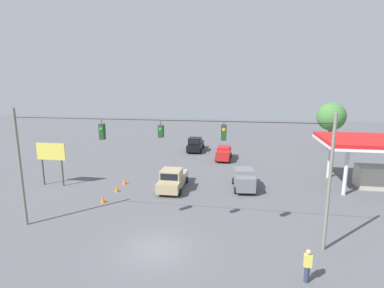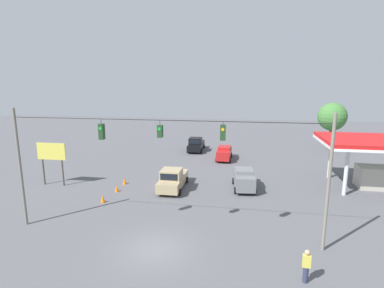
% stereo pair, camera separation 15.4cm
% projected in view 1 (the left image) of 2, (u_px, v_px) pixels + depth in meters
% --- Properties ---
extents(ground_plane, '(140.00, 140.00, 0.00)m').
position_uv_depth(ground_plane, '(156.00, 249.00, 18.88)').
color(ground_plane, '#56565B').
extents(overhead_signal_span, '(21.01, 0.38, 8.64)m').
position_uv_depth(overhead_signal_span, '(161.00, 161.00, 19.46)').
color(overhead_signal_span, slate).
rests_on(overhead_signal_span, ground_plane).
extents(sedan_red_oncoming_deep, '(2.07, 4.61, 1.87)m').
position_uv_depth(sedan_red_oncoming_deep, '(224.00, 153.00, 40.75)').
color(sedan_red_oncoming_deep, red).
rests_on(sedan_red_oncoming_deep, ground_plane).
extents(sedan_grey_oncoming_far, '(2.36, 4.47, 2.03)m').
position_uv_depth(sedan_grey_oncoming_far, '(244.00, 178.00, 29.51)').
color(sedan_grey_oncoming_far, slate).
rests_on(sedan_grey_oncoming_far, ground_plane).
extents(pickup_truck_black_withflow_deep, '(2.28, 5.56, 2.12)m').
position_uv_depth(pickup_truck_black_withflow_deep, '(195.00, 145.00, 46.10)').
color(pickup_truck_black_withflow_deep, black).
rests_on(pickup_truck_black_withflow_deep, ground_plane).
extents(pickup_truck_tan_withflow_mid, '(2.32, 5.55, 2.12)m').
position_uv_depth(pickup_truck_tan_withflow_mid, '(173.00, 179.00, 29.52)').
color(pickup_truck_tan_withflow_mid, tan).
rests_on(pickup_truck_tan_withflow_mid, ground_plane).
extents(traffic_cone_nearest, '(0.40, 0.40, 0.63)m').
position_uv_depth(traffic_cone_nearest, '(103.00, 199.00, 26.21)').
color(traffic_cone_nearest, orange).
rests_on(traffic_cone_nearest, ground_plane).
extents(traffic_cone_second, '(0.40, 0.40, 0.63)m').
position_uv_depth(traffic_cone_second, '(117.00, 189.00, 28.81)').
color(traffic_cone_second, orange).
rests_on(traffic_cone_second, ground_plane).
extents(traffic_cone_third, '(0.40, 0.40, 0.63)m').
position_uv_depth(traffic_cone_third, '(124.00, 181.00, 30.95)').
color(traffic_cone_third, orange).
rests_on(traffic_cone_third, ground_plane).
extents(gas_station, '(11.33, 7.64, 4.97)m').
position_uv_depth(gas_station, '(381.00, 152.00, 29.31)').
color(gas_station, red).
rests_on(gas_station, ground_plane).
extents(roadside_billboard, '(3.08, 0.16, 4.40)m').
position_uv_depth(roadside_billboard, '(51.00, 155.00, 30.11)').
color(roadside_billboard, '#4C473D').
rests_on(roadside_billboard, ground_plane).
extents(pedestrian, '(0.40, 0.28, 1.86)m').
position_uv_depth(pedestrian, '(308.00, 265.00, 15.63)').
color(pedestrian, '#2D334C').
rests_on(pedestrian, ground_plane).
extents(tree_horizon_left, '(4.30, 4.30, 7.35)m').
position_uv_depth(tree_horizon_left, '(331.00, 117.00, 46.17)').
color(tree_horizon_left, brown).
rests_on(tree_horizon_left, ground_plane).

